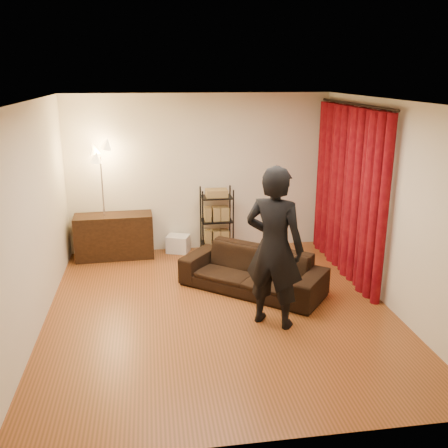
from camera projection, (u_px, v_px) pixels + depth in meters
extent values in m
plane|color=brown|center=(220.00, 310.00, 6.62)|extent=(5.00, 5.00, 0.00)
plane|color=white|center=(219.00, 101.00, 5.83)|extent=(5.00, 5.00, 0.00)
plane|color=beige|center=(199.00, 174.00, 8.59)|extent=(5.00, 0.00, 5.00)
plane|color=beige|center=(265.00, 298.00, 3.86)|extent=(5.00, 0.00, 5.00)
plane|color=beige|center=(32.00, 220.00, 5.91)|extent=(0.00, 5.00, 5.00)
plane|color=beige|center=(389.00, 205.00, 6.55)|extent=(0.00, 5.00, 5.00)
cylinder|color=black|center=(355.00, 104.00, 7.24)|extent=(0.04, 2.65, 0.04)
imported|color=black|center=(252.00, 271.00, 7.14)|extent=(2.10, 1.91, 0.60)
imported|color=black|center=(274.00, 248.00, 5.99)|extent=(0.88, 0.81, 2.01)
cube|color=black|center=(114.00, 236.00, 8.41)|extent=(1.30, 0.53, 0.75)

